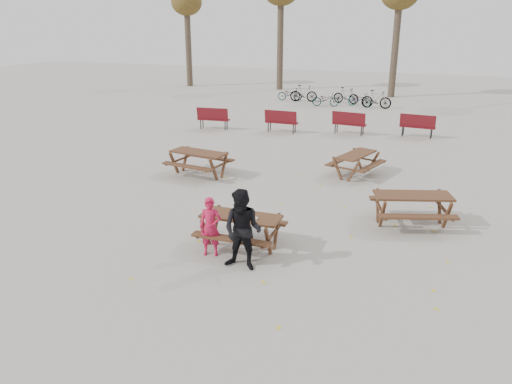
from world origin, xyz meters
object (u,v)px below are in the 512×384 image
(food_tray, at_px, (253,218))
(soda_bottle, at_px, (239,214))
(adult, at_px, (243,230))
(picnic_table_east, at_px, (412,210))
(picnic_table_far, at_px, (356,165))
(child, at_px, (210,227))
(main_picnic_table, at_px, (241,223))
(picnic_table_north, at_px, (199,164))

(food_tray, xyz_separation_m, soda_bottle, (-0.34, 0.00, 0.05))
(adult, distance_m, picnic_table_east, 4.80)
(picnic_table_far, bearing_deg, soda_bottle, -175.77)
(child, bearing_deg, picnic_table_far, 59.00)
(main_picnic_table, distance_m, picnic_table_east, 4.45)
(adult, bearing_deg, child, 160.29)
(picnic_table_east, xyz_separation_m, picnic_table_far, (-1.99, 3.73, -0.04))
(adult, bearing_deg, picnic_table_north, 125.42)
(picnic_table_east, height_order, picnic_table_far, picnic_table_east)
(main_picnic_table, xyz_separation_m, child, (-0.48, -0.60, 0.08))
(child, height_order, picnic_table_north, child)
(soda_bottle, height_order, adult, adult)
(soda_bottle, bearing_deg, picnic_table_far, 76.27)
(soda_bottle, height_order, picnic_table_far, soda_bottle)
(food_tray, relative_size, child, 0.14)
(food_tray, distance_m, picnic_table_far, 6.61)
(main_picnic_table, height_order, food_tray, food_tray)
(picnic_table_east, bearing_deg, main_picnic_table, -160.79)
(child, distance_m, picnic_table_far, 7.28)
(soda_bottle, relative_size, adult, 0.10)
(picnic_table_east, bearing_deg, picnic_table_north, 146.63)
(main_picnic_table, bearing_deg, adult, -66.52)
(food_tray, xyz_separation_m, adult, (0.08, -0.85, 0.07))
(picnic_table_north, bearing_deg, food_tray, -43.43)
(soda_bottle, bearing_deg, picnic_table_east, 37.49)
(main_picnic_table, distance_m, child, 0.77)
(main_picnic_table, distance_m, picnic_table_north, 5.69)
(food_tray, xyz_separation_m, picnic_table_north, (-3.64, 4.72, -0.39))
(adult, xyz_separation_m, picnic_table_east, (3.16, 3.59, -0.46))
(child, xyz_separation_m, picnic_table_far, (2.06, 6.97, -0.29))
(main_picnic_table, distance_m, adult, 1.07)
(main_picnic_table, relative_size, adult, 1.04)
(main_picnic_table, relative_size, soda_bottle, 10.59)
(picnic_table_east, bearing_deg, picnic_table_far, 100.77)
(soda_bottle, relative_size, child, 0.13)
(main_picnic_table, height_order, picnic_table_far, main_picnic_table)
(food_tray, xyz_separation_m, picnic_table_east, (3.23, 2.75, -0.39))
(adult, bearing_deg, picnic_table_far, 82.64)
(soda_bottle, xyz_separation_m, picnic_table_far, (1.58, 6.47, -0.48))
(adult, distance_m, picnic_table_far, 7.43)
(picnic_table_east, relative_size, picnic_table_far, 1.10)
(picnic_table_far, bearing_deg, picnic_table_north, 127.71)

